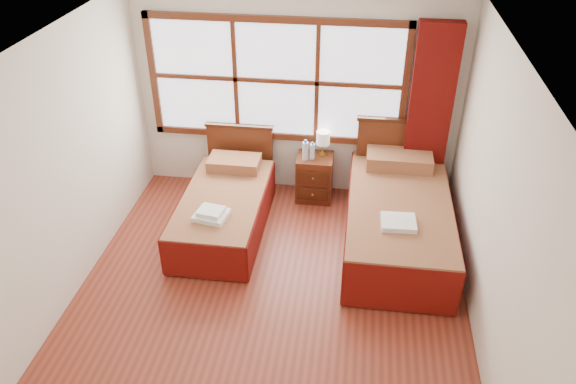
# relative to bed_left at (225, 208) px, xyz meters

# --- Properties ---
(floor) EXTENTS (4.50, 4.50, 0.00)m
(floor) POSITION_rel_bed_left_xyz_m (0.72, -1.20, -0.28)
(floor) COLOR maroon
(floor) RESTS_ON ground
(ceiling) EXTENTS (4.50, 4.50, 0.00)m
(ceiling) POSITION_rel_bed_left_xyz_m (0.72, -1.20, 2.32)
(ceiling) COLOR white
(ceiling) RESTS_ON wall_back
(wall_back) EXTENTS (4.00, 0.00, 4.00)m
(wall_back) POSITION_rel_bed_left_xyz_m (0.72, 1.05, 1.02)
(wall_back) COLOR silver
(wall_back) RESTS_ON floor
(wall_left) EXTENTS (0.00, 4.50, 4.50)m
(wall_left) POSITION_rel_bed_left_xyz_m (-1.28, -1.20, 1.02)
(wall_left) COLOR silver
(wall_left) RESTS_ON floor
(wall_right) EXTENTS (0.00, 4.50, 4.50)m
(wall_right) POSITION_rel_bed_left_xyz_m (2.72, -1.20, 1.02)
(wall_right) COLOR silver
(wall_right) RESTS_ON floor
(window) EXTENTS (3.16, 0.06, 1.56)m
(window) POSITION_rel_bed_left_xyz_m (0.47, 1.01, 1.22)
(window) COLOR white
(window) RESTS_ON wall_back
(curtain) EXTENTS (0.50, 0.16, 2.30)m
(curtain) POSITION_rel_bed_left_xyz_m (2.32, 0.91, 0.89)
(curtain) COLOR #5E0C09
(curtain) RESTS_ON wall_back
(bed_left) EXTENTS (0.95, 1.97, 0.91)m
(bed_left) POSITION_rel_bed_left_xyz_m (0.00, 0.00, 0.00)
(bed_left) COLOR #3C1B0C
(bed_left) RESTS_ON floor
(bed_right) EXTENTS (1.15, 2.23, 1.12)m
(bed_right) POSITION_rel_bed_left_xyz_m (2.02, -0.00, 0.06)
(bed_right) COLOR #3C1B0C
(bed_right) RESTS_ON floor
(nightstand) EXTENTS (0.45, 0.45, 0.60)m
(nightstand) POSITION_rel_bed_left_xyz_m (0.99, 0.80, 0.02)
(nightstand) COLOR #542412
(nightstand) RESTS_ON floor
(towels_left) EXTENTS (0.39, 0.36, 0.10)m
(towels_left) POSITION_rel_bed_left_xyz_m (-0.02, -0.50, 0.25)
(towels_left) COLOR white
(towels_left) RESTS_ON bed_left
(towels_right) EXTENTS (0.37, 0.33, 0.06)m
(towels_right) POSITION_rel_bed_left_xyz_m (1.99, -0.52, 0.35)
(towels_right) COLOR white
(towels_right) RESTS_ON bed_right
(lamp) EXTENTS (0.17, 0.17, 0.33)m
(lamp) POSITION_rel_bed_left_xyz_m (1.08, 0.86, 0.55)
(lamp) COLOR gold
(lamp) RESTS_ON nightstand
(bottle_near) EXTENTS (0.07, 0.07, 0.27)m
(bottle_near) POSITION_rel_bed_left_xyz_m (0.87, 0.72, 0.44)
(bottle_near) COLOR #C2E0FA
(bottle_near) RESTS_ON nightstand
(bottle_far) EXTENTS (0.06, 0.06, 0.23)m
(bottle_far) POSITION_rel_bed_left_xyz_m (0.96, 0.75, 0.43)
(bottle_far) COLOR #C2E0FA
(bottle_far) RESTS_ON nightstand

